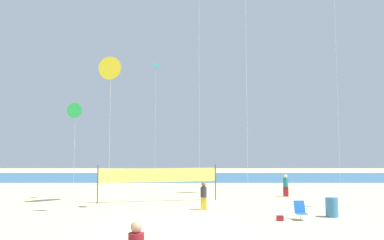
{
  "coord_description": "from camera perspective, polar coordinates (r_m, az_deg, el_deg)",
  "views": [
    {
      "loc": [
        0.75,
        -16.78,
        3.24
      ],
      "look_at": [
        0.66,
        9.05,
        5.41
      ],
      "focal_mm": 35.77,
      "sensor_mm": 36.0,
      "label": 1
    }
  ],
  "objects": [
    {
      "name": "ground_plane",
      "position": [
        17.1,
        -2.41,
        -15.71
      ],
      "size": [
        120.0,
        120.0,
        0.0
      ],
      "primitive_type": "plane",
      "color": "#D1BC89"
    },
    {
      "name": "ocean_band",
      "position": [
        50.66,
        -0.65,
        -8.47
      ],
      "size": [
        120.0,
        20.0,
        0.01
      ],
      "primitive_type": "cube",
      "color": "#28608C",
      "rests_on": "ground"
    },
    {
      "name": "beachgoer_charcoal_shirt",
      "position": [
        21.96,
        1.96,
        -11.11
      ],
      "size": [
        0.35,
        0.35,
        1.55
      ],
      "rotation": [
        0.0,
        0.0,
        3.1
      ],
      "color": "gold",
      "rests_on": "ground"
    },
    {
      "name": "beachgoer_teal_shirt",
      "position": [
        29.2,
        14.01,
        -9.35
      ],
      "size": [
        0.37,
        0.37,
        1.6
      ],
      "rotation": [
        0.0,
        0.0,
        4.96
      ],
      "color": "maroon",
      "rests_on": "ground"
    },
    {
      "name": "folding_beach_chair",
      "position": [
        19.55,
        16.06,
        -12.77
      ],
      "size": [
        0.52,
        0.65,
        0.89
      ],
      "rotation": [
        0.0,
        0.0,
        0.79
      ],
      "color": "#1959B2",
      "rests_on": "ground"
    },
    {
      "name": "trash_barrel",
      "position": [
        20.83,
        20.34,
        -12.11
      ],
      "size": [
        0.62,
        0.62,
        0.97
      ],
      "primitive_type": "cylinder",
      "color": "teal",
      "rests_on": "ground"
    },
    {
      "name": "volleyball_net",
      "position": [
        25.47,
        -4.79,
        -8.4
      ],
      "size": [
        7.67,
        1.73,
        2.4
      ],
      "color": "#4C4C51",
      "rests_on": "ground"
    },
    {
      "name": "beach_handbag",
      "position": [
        19.04,
        13.2,
        -14.08
      ],
      "size": [
        0.32,
        0.16,
        0.26
      ],
      "primitive_type": "cube",
      "color": "maroon",
      "rests_on": "ground"
    },
    {
      "name": "kite_yellow_delta",
      "position": [
        21.41,
        -11.79,
        7.46
      ],
      "size": [
        1.28,
        0.5,
        8.38
      ],
      "color": "silver",
      "rests_on": "ground"
    },
    {
      "name": "kite_green_delta",
      "position": [
        28.08,
        -16.78,
        1.33
      ],
      "size": [
        1.08,
        0.45,
        6.68
      ],
      "color": "silver",
      "rests_on": "ground"
    },
    {
      "name": "kite_cyan_diamond",
      "position": [
        37.75,
        -5.16,
        7.94
      ],
      "size": [
        0.82,
        0.81,
        11.94
      ],
      "color": "silver",
      "rests_on": "ground"
    }
  ]
}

